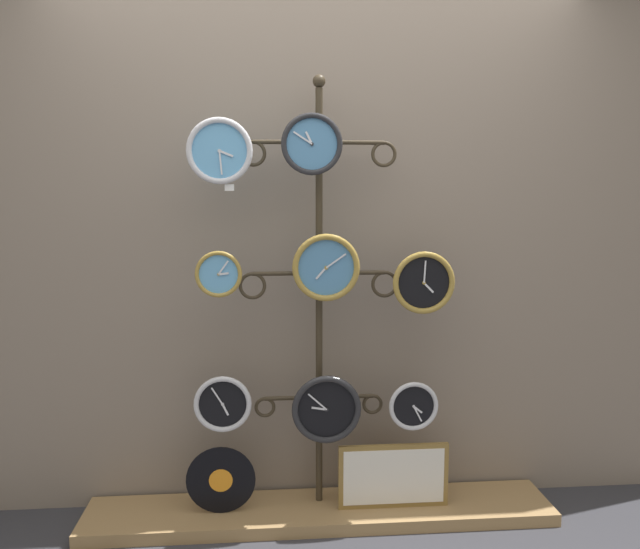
# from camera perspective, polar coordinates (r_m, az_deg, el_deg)

# --- Properties ---
(shop_wall) EXTENTS (4.40, 0.04, 2.80)m
(shop_wall) POSITION_cam_1_polar(r_m,az_deg,el_deg) (3.00, -0.34, 4.99)
(shop_wall) COLOR gray
(shop_wall) RESTS_ON ground_plane
(low_shelf) EXTENTS (2.20, 0.36, 0.06)m
(low_shelf) POSITION_cam_1_polar(r_m,az_deg,el_deg) (3.16, 0.02, -20.87)
(low_shelf) COLOR #9E7A4C
(low_shelf) RESTS_ON ground_plane
(display_stand) EXTENTS (0.74, 0.34, 2.05)m
(display_stand) POSITION_cam_1_polar(r_m,az_deg,el_deg) (2.95, -0.08, -8.05)
(display_stand) COLOR #382D1E
(display_stand) RESTS_ON ground_plane
(clock_top_left) EXTENTS (0.28, 0.04, 0.28)m
(clock_top_left) POSITION_cam_1_polar(r_m,az_deg,el_deg) (2.74, -9.17, 11.09)
(clock_top_left) COLOR #60A8DB
(clock_top_center) EXTENTS (0.27, 0.04, 0.27)m
(clock_top_center) POSITION_cam_1_polar(r_m,az_deg,el_deg) (2.73, -0.75, 11.83)
(clock_top_center) COLOR #4C84B2
(clock_middle_left) EXTENTS (0.21, 0.04, 0.21)m
(clock_middle_left) POSITION_cam_1_polar(r_m,az_deg,el_deg) (2.77, -9.26, 0.04)
(clock_middle_left) COLOR #60A8DB
(clock_middle_center) EXTENTS (0.30, 0.04, 0.30)m
(clock_middle_center) POSITION_cam_1_polar(r_m,az_deg,el_deg) (2.77, 0.56, 0.64)
(clock_middle_center) COLOR #4C84B2
(clock_middle_right) EXTENTS (0.29, 0.04, 0.29)m
(clock_middle_right) POSITION_cam_1_polar(r_m,az_deg,el_deg) (2.85, 9.45, -0.74)
(clock_middle_right) COLOR black
(clock_bottom_left) EXTENTS (0.26, 0.04, 0.26)m
(clock_bottom_left) POSITION_cam_1_polar(r_m,az_deg,el_deg) (2.91, -8.88, -11.61)
(clock_bottom_left) COLOR black
(clock_bottom_center) EXTENTS (0.32, 0.04, 0.32)m
(clock_bottom_center) POSITION_cam_1_polar(r_m,az_deg,el_deg) (2.90, 0.60, -12.20)
(clock_bottom_center) COLOR black
(clock_bottom_right) EXTENTS (0.23, 0.04, 0.23)m
(clock_bottom_right) POSITION_cam_1_polar(r_m,az_deg,el_deg) (2.98, 8.53, -11.79)
(clock_bottom_right) COLOR black
(vinyl_record) EXTENTS (0.32, 0.01, 0.32)m
(vinyl_record) POSITION_cam_1_polar(r_m,az_deg,el_deg) (3.05, -9.05, -18.08)
(vinyl_record) COLOR black
(vinyl_record) RESTS_ON low_shelf
(picture_frame) EXTENTS (0.52, 0.02, 0.31)m
(picture_frame) POSITION_cam_1_polar(r_m,az_deg,el_deg) (3.09, 6.74, -17.83)
(picture_frame) COLOR olive
(picture_frame) RESTS_ON low_shelf
(price_tag_upper) EXTENTS (0.04, 0.00, 0.03)m
(price_tag_upper) POSITION_cam_1_polar(r_m,az_deg,el_deg) (2.73, -8.29, 7.87)
(price_tag_upper) COLOR white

